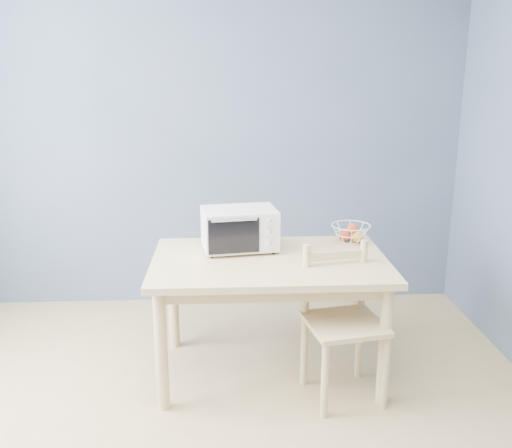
{
  "coord_description": "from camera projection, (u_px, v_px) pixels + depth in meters",
  "views": [
    {
      "loc": [
        0.17,
        -2.16,
        1.85
      ],
      "look_at": [
        0.35,
        1.18,
        0.93
      ],
      "focal_mm": 40.0,
      "sensor_mm": 36.0,
      "label": 1
    }
  ],
  "objects": [
    {
      "name": "fruit_basket",
      "position": [
        351.0,
        233.0,
        3.7
      ],
      "size": [
        0.29,
        0.29,
        0.13
      ],
      "rotation": [
        0.0,
        0.0,
        -0.17
      ],
      "color": "silver",
      "rests_on": "dining_table"
    },
    {
      "name": "dining_chair",
      "position": [
        342.0,
        324.0,
        3.26
      ],
      "size": [
        0.48,
        0.48,
        0.88
      ],
      "rotation": [
        0.0,
        0.0,
        0.19
      ],
      "color": "#CEB97C",
      "rests_on": "ground"
    },
    {
      "name": "dining_table",
      "position": [
        270.0,
        275.0,
        3.42
      ],
      "size": [
        1.4,
        0.9,
        0.75
      ],
      "color": "#CEB97C",
      "rests_on": "ground"
    },
    {
      "name": "room",
      "position": [
        183.0,
        214.0,
        2.22
      ],
      "size": [
        4.01,
        4.51,
        2.61
      ],
      "color": "tan",
      "rests_on": "ground"
    },
    {
      "name": "toaster_oven",
      "position": [
        237.0,
        229.0,
        3.52
      ],
      "size": [
        0.49,
        0.39,
        0.27
      ],
      "rotation": [
        0.0,
        0.0,
        0.14
      ],
      "color": "silver",
      "rests_on": "dining_table"
    }
  ]
}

